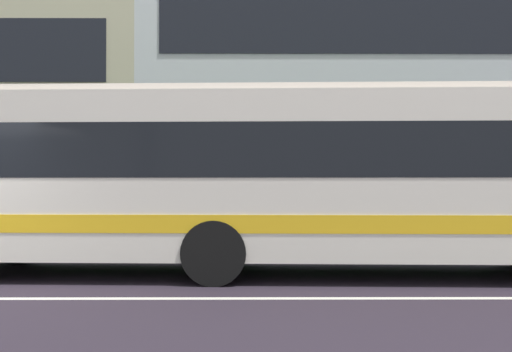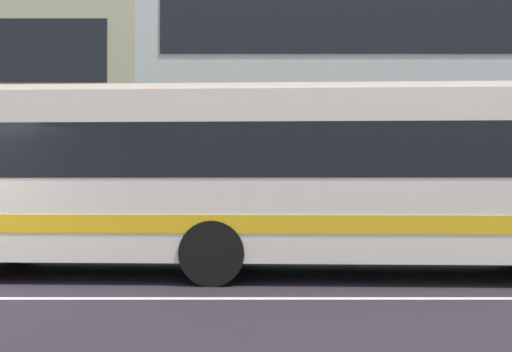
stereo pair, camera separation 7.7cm
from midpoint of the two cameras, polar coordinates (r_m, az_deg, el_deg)
hedge_row_far at (r=14.13m, az=-5.70°, el=-4.93°), size 18.03×1.10×1.03m
apartment_block_right at (r=24.97m, az=13.44°, el=8.89°), size 18.96×10.76×11.42m
transit_bus at (r=10.56m, az=0.40°, el=0.19°), size 11.64×3.04×3.12m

